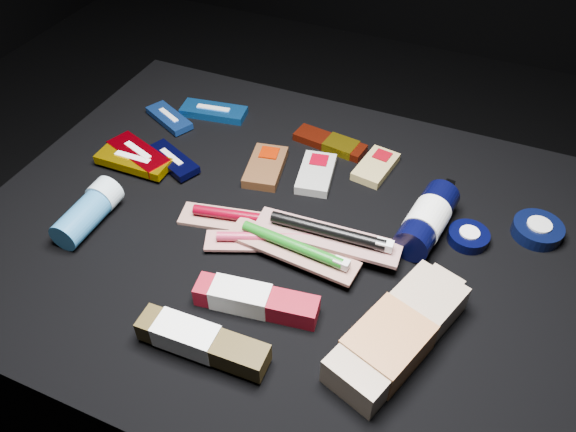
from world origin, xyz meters
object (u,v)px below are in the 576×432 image
at_px(deodorant_stick, 89,212).
at_px(lotion_bottle, 427,219).
at_px(bodywash_bottle, 396,335).
at_px(toothpaste_carton_red, 251,299).

bearing_deg(deodorant_stick, lotion_bottle, 20.70).
bearing_deg(bodywash_bottle, lotion_bottle, 112.59).
distance_m(bodywash_bottle, deodorant_stick, 0.52).
bearing_deg(deodorant_stick, bodywash_bottle, -3.74).
bearing_deg(deodorant_stick, toothpaste_carton_red, -9.12).
bearing_deg(lotion_bottle, toothpaste_carton_red, -120.19).
xyz_separation_m(deodorant_stick, toothpaste_carton_red, (0.32, -0.05, -0.01)).
distance_m(lotion_bottle, deodorant_stick, 0.55).
distance_m(lotion_bottle, bodywash_bottle, 0.23).
bearing_deg(toothpaste_carton_red, bodywash_bottle, -3.45).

